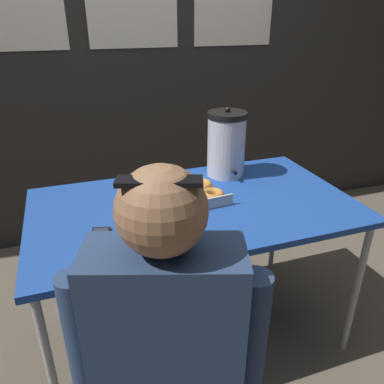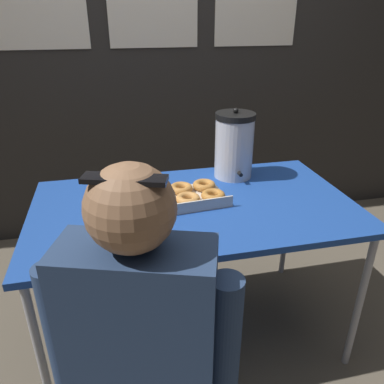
{
  "view_description": "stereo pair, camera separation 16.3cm",
  "coord_description": "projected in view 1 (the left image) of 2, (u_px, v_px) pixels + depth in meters",
  "views": [
    {
      "loc": [
        -0.49,
        -1.4,
        1.51
      ],
      "look_at": [
        -0.01,
        0.0,
        0.81
      ],
      "focal_mm": 35.0,
      "sensor_mm": 36.0,
      "label": 1
    },
    {
      "loc": [
        -0.34,
        -1.44,
        1.51
      ],
      "look_at": [
        -0.01,
        0.0,
        0.81
      ],
      "focal_mm": 35.0,
      "sensor_mm": 36.0,
      "label": 2
    }
  ],
  "objects": [
    {
      "name": "donut_box",
      "position": [
        184.0,
        196.0,
        1.68
      ],
      "size": [
        0.39,
        0.29,
        0.05
      ],
      "rotation": [
        0.0,
        0.0,
        0.09
      ],
      "color": "beige",
      "rests_on": "folding_table"
    },
    {
      "name": "folding_table",
      "position": [
        194.0,
        213.0,
        1.68
      ],
      "size": [
        1.42,
        0.81,
        0.75
      ],
      "color": "#1E479E",
      "rests_on": "ground"
    },
    {
      "name": "back_wall",
      "position": [
        133.0,
        35.0,
        2.42
      ],
      "size": [
        6.0,
        0.11,
        2.78
      ],
      "color": "#282623",
      "rests_on": "ground"
    },
    {
      "name": "person_seated",
      "position": [
        167.0,
        362.0,
        1.11
      ],
      "size": [
        0.55,
        0.33,
        1.2
      ],
      "rotation": [
        0.0,
        0.0,
        2.82
      ],
      "color": "#33332D",
      "rests_on": "ground"
    },
    {
      "name": "ground_plane",
      "position": [
        194.0,
        329.0,
        1.99
      ],
      "size": [
        12.0,
        12.0,
        0.0
      ],
      "primitive_type": "plane",
      "color": "brown"
    },
    {
      "name": "coffee_urn",
      "position": [
        226.0,
        144.0,
        1.9
      ],
      "size": [
        0.2,
        0.22,
        0.36
      ],
      "color": "silver",
      "rests_on": "folding_table"
    },
    {
      "name": "cell_phone",
      "position": [
        99.0,
        237.0,
        1.4
      ],
      "size": [
        0.1,
        0.15,
        0.01
      ],
      "rotation": [
        0.0,
        0.0,
        -0.26
      ],
      "color": "black",
      "rests_on": "folding_table"
    }
  ]
}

